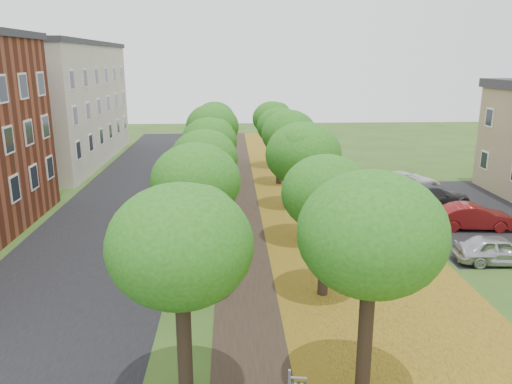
{
  "coord_description": "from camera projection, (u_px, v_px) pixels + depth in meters",
  "views": [
    {
      "loc": [
        -0.92,
        -11.68,
        8.9
      ],
      "look_at": [
        0.31,
        12.25,
        2.5
      ],
      "focal_mm": 35.0,
      "sensor_mm": 36.0,
      "label": 1
    }
  ],
  "objects": [
    {
      "name": "car_grey",
      "position": [
        429.0,
        197.0,
        30.38
      ],
      "size": [
        5.63,
        3.3,
        1.53
      ],
      "primitive_type": "imported",
      "rotation": [
        0.0,
        0.0,
        1.8
      ],
      "color": "#323237",
      "rests_on": "ground"
    },
    {
      "name": "street_asphalt",
      "position": [
        113.0,
        224.0,
        27.71
      ],
      "size": [
        8.0,
        70.0,
        0.01
      ],
      "primitive_type": "cube",
      "color": "black",
      "rests_on": "ground"
    },
    {
      "name": "footpath",
      "position": [
        248.0,
        222.0,
        28.08
      ],
      "size": [
        3.2,
        70.0,
        0.01
      ],
      "primitive_type": "cube",
      "color": "black",
      "rests_on": "ground"
    },
    {
      "name": "tree_row_west",
      "position": [
        207.0,
        146.0,
        26.85
      ],
      "size": [
        3.64,
        33.64,
        5.95
      ],
      "color": "black",
      "rests_on": "ground"
    },
    {
      "name": "car_silver",
      "position": [
        499.0,
        250.0,
        22.28
      ],
      "size": [
        3.94,
        1.89,
        1.3
      ],
      "primitive_type": "imported",
      "rotation": [
        0.0,
        0.0,
        1.48
      ],
      "color": "#B2B2B7",
      "rests_on": "ground"
    },
    {
      "name": "building_cream",
      "position": [
        45.0,
        103.0,
        43.26
      ],
      "size": [
        10.3,
        20.3,
        10.4
      ],
      "color": "beige",
      "rests_on": "ground"
    },
    {
      "name": "car_white",
      "position": [
        405.0,
        182.0,
        34.46
      ],
      "size": [
        5.48,
        3.59,
        1.4
      ],
      "primitive_type": "imported",
      "rotation": [
        0.0,
        0.0,
        1.84
      ],
      "color": "silver",
      "rests_on": "ground"
    },
    {
      "name": "tree_row_east",
      "position": [
        295.0,
        145.0,
        27.09
      ],
      "size": [
        3.64,
        33.64,
        5.95
      ],
      "color": "black",
      "rests_on": "ground"
    },
    {
      "name": "parking_lot",
      "position": [
        473.0,
        213.0,
        29.72
      ],
      "size": [
        9.0,
        16.0,
        0.01
      ],
      "primitive_type": "cube",
      "color": "black",
      "rests_on": "ground"
    },
    {
      "name": "car_red",
      "position": [
        473.0,
        217.0,
        26.86
      ],
      "size": [
        4.26,
        1.84,
        1.36
      ],
      "primitive_type": "imported",
      "rotation": [
        0.0,
        0.0,
        1.47
      ],
      "color": "maroon",
      "rests_on": "ground"
    },
    {
      "name": "leaf_verge",
      "position": [
        336.0,
        221.0,
        28.33
      ],
      "size": [
        7.5,
        70.0,
        0.01
      ],
      "primitive_type": "cube",
      "color": "olive",
      "rests_on": "ground"
    }
  ]
}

